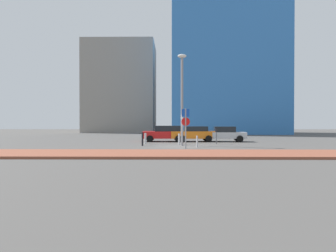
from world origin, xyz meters
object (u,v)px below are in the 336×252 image
(traffic_bollard_far, at_px, (145,138))
(parking_meter, at_px, (216,134))
(parked_car_red, at_px, (167,133))
(traffic_bollard_near, at_px, (142,139))
(parking_sign_post, at_px, (186,123))
(traffic_bollard_edge, at_px, (179,139))
(street_lamp, at_px, (182,92))
(traffic_bollard_mid, at_px, (197,141))
(parked_car_silver, at_px, (224,134))
(parked_car_orange, at_px, (193,134))

(traffic_bollard_far, bearing_deg, parking_meter, 0.99)
(parked_car_red, relative_size, traffic_bollard_near, 4.29)
(parking_sign_post, xyz_separation_m, traffic_bollard_edge, (-0.36, 3.79, -1.33))
(street_lamp, distance_m, traffic_bollard_edge, 4.02)
(traffic_bollard_far, height_order, traffic_bollard_edge, traffic_bollard_far)
(traffic_bollard_mid, distance_m, traffic_bollard_far, 5.37)
(parked_car_red, distance_m, traffic_bollard_mid, 6.98)
(street_lamp, relative_size, traffic_bollard_mid, 8.42)
(parking_meter, bearing_deg, traffic_bollard_edge, -167.40)
(street_lamp, relative_size, traffic_bollard_edge, 8.07)
(parked_car_red, height_order, parking_meter, parked_car_red)
(parked_car_silver, bearing_deg, street_lamp, -130.88)
(parked_car_red, relative_size, street_lamp, 0.63)
(parked_car_silver, xyz_separation_m, traffic_bollard_edge, (-4.45, -3.74, -0.30))
(traffic_bollard_far, bearing_deg, parked_car_orange, 35.72)
(traffic_bollard_near, bearing_deg, parked_car_red, 70.81)
(parking_sign_post, height_order, traffic_bollard_mid, parking_sign_post)
(parking_meter, distance_m, traffic_bollard_near, 6.61)
(parking_sign_post, relative_size, parking_meter, 2.13)
(parked_car_orange, bearing_deg, traffic_bollard_edge, -111.42)
(traffic_bollard_edge, bearing_deg, traffic_bollard_mid, -64.97)
(parked_car_silver, bearing_deg, parked_car_orange, 179.25)
(parking_sign_post, bearing_deg, traffic_bollard_near, 145.27)
(parked_car_red, xyz_separation_m, traffic_bollard_mid, (2.38, -6.55, -0.38))
(traffic_bollard_near, distance_m, traffic_bollard_far, 2.12)
(traffic_bollard_edge, bearing_deg, street_lamp, -79.95)
(parking_sign_post, distance_m, street_lamp, 3.64)
(parking_sign_post, xyz_separation_m, traffic_bollard_near, (-3.31, 2.30, -1.25))
(traffic_bollard_edge, bearing_deg, parked_car_silver, 40.08)
(parked_car_orange, xyz_separation_m, street_lamp, (-1.28, -4.94, 3.51))
(parked_car_silver, xyz_separation_m, traffic_bollard_mid, (-3.17, -6.48, -0.32))
(traffic_bollard_mid, xyz_separation_m, traffic_bollard_far, (-4.19, 3.36, 0.04))
(parked_car_red, bearing_deg, traffic_bollard_near, -109.19)
(traffic_bollard_near, distance_m, traffic_bollard_mid, 4.41)
(traffic_bollard_far, xyz_separation_m, traffic_bollard_edge, (2.91, -0.62, -0.02))
(parked_car_orange, bearing_deg, street_lamp, -104.52)
(traffic_bollard_near, xyz_separation_m, traffic_bollard_mid, (4.23, -1.24, -0.10))
(parking_meter, height_order, traffic_bollard_far, parking_meter)
(parked_car_red, height_order, parked_car_silver, parked_car_red)
(traffic_bollard_near, xyz_separation_m, traffic_bollard_far, (0.04, 2.12, -0.06))
(parked_car_silver, relative_size, traffic_bollard_far, 4.66)
(parked_car_red, xyz_separation_m, street_lamp, (1.31, -4.97, 3.48))
(parking_meter, xyz_separation_m, street_lamp, (-3.06, -1.89, 3.43))
(parked_car_silver, height_order, traffic_bollard_far, parked_car_silver)
(parked_car_orange, xyz_separation_m, traffic_bollard_far, (-4.39, -3.16, -0.31))
(traffic_bollard_mid, bearing_deg, traffic_bollard_near, 163.62)
(parking_sign_post, bearing_deg, parked_car_silver, 61.52)
(parking_sign_post, bearing_deg, traffic_bollard_mid, 49.00)
(traffic_bollard_near, relative_size, traffic_bollard_mid, 1.23)
(parked_car_red, bearing_deg, parked_car_orange, -0.68)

